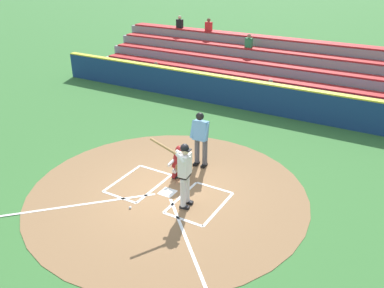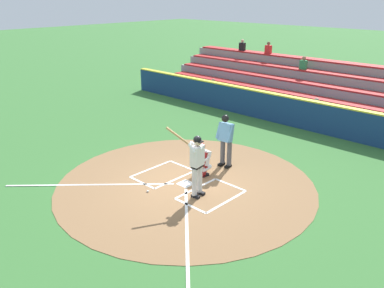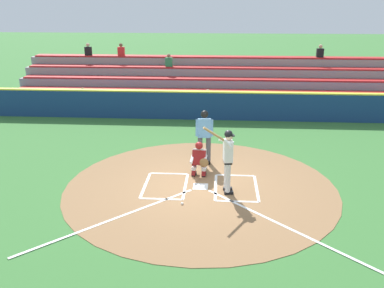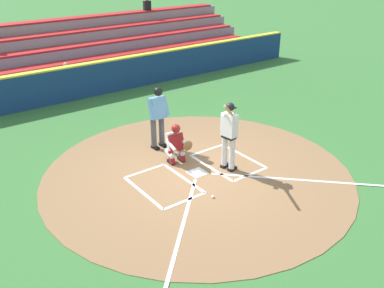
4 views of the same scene
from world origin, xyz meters
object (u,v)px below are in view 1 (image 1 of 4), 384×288
plate_umpire (201,136)px  baseball (130,208)px  batter (184,171)px  catcher (180,162)px

plate_umpire → baseball: size_ratio=25.20×
batter → catcher: size_ratio=1.88×
plate_umpire → batter: bearing=108.4°
baseball → batter: bearing=-144.7°
batter → catcher: batter is taller
catcher → baseball: bearing=79.9°
batter → baseball: bearing=35.3°
catcher → baseball: 2.12m
plate_umpire → baseball: 3.28m
batter → plate_umpire: bearing=-71.6°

